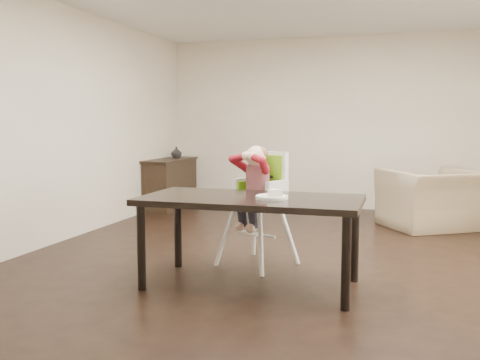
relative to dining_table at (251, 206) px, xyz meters
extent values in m
plane|color=black|center=(0.46, 0.84, -0.67)|extent=(7.00, 7.00, 0.00)
cube|color=beige|center=(0.46, 4.34, 0.68)|extent=(6.00, 0.02, 2.70)
cube|color=beige|center=(0.46, -2.66, 0.68)|extent=(6.00, 0.02, 2.70)
cube|color=beige|center=(-2.54, 0.84, 0.68)|extent=(0.02, 7.00, 2.70)
cube|color=black|center=(0.00, 0.00, 0.05)|extent=(1.80, 0.90, 0.05)
cylinder|color=black|center=(-0.82, -0.37, -0.32)|extent=(0.07, 0.07, 0.70)
cylinder|color=black|center=(0.82, -0.37, -0.32)|extent=(0.07, 0.07, 0.70)
cylinder|color=black|center=(-0.82, 0.37, -0.32)|extent=(0.07, 0.07, 0.70)
cylinder|color=black|center=(0.82, 0.37, -0.32)|extent=(0.07, 0.07, 0.70)
cylinder|color=white|center=(-0.41, 0.54, -0.37)|extent=(0.06, 0.06, 0.61)
cylinder|color=white|center=(-0.01, 0.37, -0.37)|extent=(0.06, 0.06, 0.61)
cylinder|color=white|center=(-0.23, 0.94, -0.37)|extent=(0.06, 0.06, 0.61)
cylinder|color=white|center=(0.17, 0.76, -0.37)|extent=(0.06, 0.06, 0.61)
cube|color=white|center=(-0.12, 0.65, -0.06)|extent=(0.55, 0.53, 0.05)
cube|color=#67B016|center=(-0.12, 0.65, -0.03)|extent=(0.45, 0.44, 0.03)
cube|color=white|center=(-0.05, 0.81, 0.19)|extent=(0.42, 0.23, 0.46)
cube|color=#67B016|center=(-0.06, 0.78, 0.17)|extent=(0.35, 0.17, 0.41)
cube|color=black|center=(-0.16, 0.73, 0.17)|extent=(0.11, 0.19, 0.02)
cube|color=black|center=(-0.03, 0.67, 0.17)|extent=(0.11, 0.19, 0.02)
cylinder|color=maroon|center=(-0.12, 0.65, 0.14)|extent=(0.33, 0.33, 0.29)
sphere|color=beige|center=(-0.13, 0.63, 0.37)|extent=(0.26, 0.26, 0.20)
ellipsoid|color=brown|center=(-0.12, 0.66, 0.40)|extent=(0.26, 0.25, 0.15)
sphere|color=beige|center=(-0.20, 0.55, 0.38)|extent=(0.11, 0.11, 0.09)
sphere|color=beige|center=(-0.14, 0.52, 0.38)|extent=(0.11, 0.11, 0.09)
cylinder|color=white|center=(0.19, -0.05, 0.09)|extent=(0.27, 0.27, 0.02)
torus|color=white|center=(0.19, -0.05, 0.10)|extent=(0.27, 0.27, 0.01)
imported|color=#978260|center=(1.59, 3.03, -0.16)|extent=(1.39, 1.27, 1.02)
cube|color=black|center=(-2.32, 3.54, -0.29)|extent=(0.40, 1.20, 0.76)
cube|color=black|center=(-2.32, 3.54, 0.10)|extent=(0.44, 1.26, 0.03)
imported|color=#99999E|center=(-2.32, 3.78, 0.21)|extent=(0.22, 0.23, 0.17)
camera|label=1|loc=(1.18, -4.20, 0.69)|focal=40.00mm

